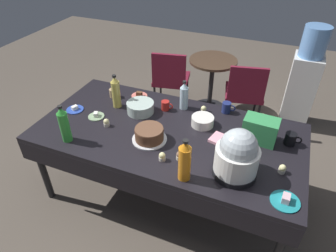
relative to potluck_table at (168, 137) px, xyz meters
The scene contains 30 objects.
ground 0.69m from the potluck_table, ahead, with size 9.00×9.00×0.00m, color brown.
potluck_table is the anchor object (origin of this frame).
frosted_layer_cake 0.22m from the potluck_table, 119.03° to the right, with size 0.28×0.28×0.11m.
slow_cooker 0.71m from the potluck_table, 24.48° to the right, with size 0.31×0.31×0.37m.
glass_salad_bowl 0.39m from the potluck_table, 153.42° to the left, with size 0.24×0.24×0.10m, color #B2C6BC.
ceramic_snack_bowl 0.32m from the potluck_table, 38.33° to the left, with size 0.19×0.19×0.08m, color silver.
dessert_plate_coral 0.63m from the potluck_table, 138.80° to the left, with size 0.16×0.16×0.05m.
dessert_plate_sage 0.67m from the potluck_table, behind, with size 0.14×0.14×0.05m.
dessert_plate_cobalt 0.91m from the potluck_table, behind, with size 0.16×0.16×0.04m.
dessert_plate_teal 1.05m from the potluck_table, 22.76° to the right, with size 0.19×0.19×0.06m.
cupcake_berry 0.83m from the potluck_table, 33.00° to the left, with size 0.05×0.05×0.07m.
cupcake_mint 0.53m from the potluck_table, 165.58° to the right, with size 0.05×0.05×0.07m.
cupcake_rose 0.43m from the potluck_table, 63.09° to the left, with size 0.05×0.05×0.07m.
cupcake_lemon 0.37m from the potluck_table, 53.84° to the right, with size 0.05×0.05×0.07m.
cupcake_cocoa 0.93m from the potluck_table, ahead, with size 0.05×0.05×0.07m.
cupcake_vanilla 0.37m from the potluck_table, 74.56° to the right, with size 0.05×0.05×0.07m.
soda_bottle_orange_juice 0.58m from the potluck_table, 56.03° to the right, with size 0.09×0.09×0.33m.
soda_bottle_ginger_ale 0.64m from the potluck_table, 163.24° to the left, with size 0.08×0.08×0.32m.
soda_bottle_lime_soda 0.83m from the potluck_table, 149.30° to the right, with size 0.08×0.08×0.32m.
soda_bottle_water 0.42m from the potluck_table, 90.11° to the left, with size 0.08×0.08×0.28m.
coffee_mug_tan 0.77m from the potluck_table, 155.99° to the left, with size 0.11×0.07×0.08m.
coffee_mug_navy 0.61m from the potluck_table, 50.42° to the left, with size 0.12×0.08×0.10m.
coffee_mug_red 0.34m from the potluck_table, 116.12° to the left, with size 0.11×0.07×0.09m.
coffee_mug_black 0.97m from the potluck_table, 12.22° to the left, with size 0.13×0.09×0.10m.
soda_carton 0.75m from the potluck_table, 12.91° to the left, with size 0.26×0.16×0.20m, color #338C4C.
paper_napkin_stack 0.44m from the potluck_table, ahead, with size 0.14×0.14×0.02m, color pink.
maroon_chair_left 1.50m from the potluck_table, 111.08° to the left, with size 0.52×0.52×0.85m.
maroon_chair_right 1.46m from the potluck_table, 73.30° to the left, with size 0.53×0.53×0.85m.
round_cafe_table 1.62m from the potluck_table, 91.78° to the left, with size 0.60×0.60×0.72m.
water_cooler 1.99m from the potluck_table, 58.88° to the left, with size 0.32×0.32×1.24m.
Camera 1 is at (0.75, -1.83, 2.25)m, focal length 31.93 mm.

